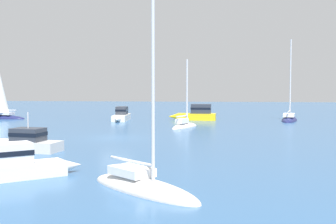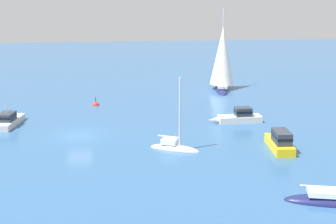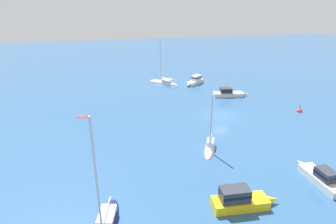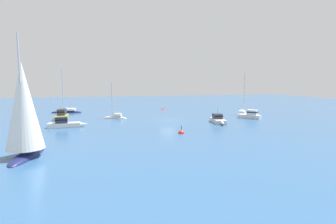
{
  "view_description": "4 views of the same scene",
  "coord_description": "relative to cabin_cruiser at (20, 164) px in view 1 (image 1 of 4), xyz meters",
  "views": [
    {
      "loc": [
        36.45,
        8.23,
        4.39
      ],
      "look_at": [
        -8.56,
        3.5,
        1.65
      ],
      "focal_mm": 48.16,
      "sensor_mm": 36.0,
      "label": 1
    },
    {
      "loc": [
        -4.82,
        46.71,
        15.27
      ],
      "look_at": [
        -9.59,
        -3.29,
        1.37
      ],
      "focal_mm": 50.13,
      "sensor_mm": 36.0,
      "label": 2
    },
    {
      "loc": [
        -37.63,
        16.06,
        17.07
      ],
      "look_at": [
        -2.02,
        8.56,
        2.08
      ],
      "focal_mm": 31.11,
      "sensor_mm": 36.0,
      "label": 3
    },
    {
      "loc": [
        -11.92,
        -48.87,
        7.44
      ],
      "look_at": [
        -0.03,
        -0.13,
        1.61
      ],
      "focal_mm": 29.33,
      "sensor_mm": 36.0,
      "label": 4
    }
  ],
  "objects": [
    {
      "name": "ground_plane",
      "position": [
        -16.33,
        0.88,
        -0.67
      ],
      "size": [
        160.0,
        160.0,
        0.0
      ],
      "primitive_type": "plane",
      "color": "#2D5684"
    },
    {
      "name": "cabin_cruiser",
      "position": [
        0.0,
        0.0,
        0.0
      ],
      "size": [
        4.09,
        4.64,
        1.7
      ],
      "rotation": [
        0.0,
        0.0,
        2.26
      ],
      "color": "silver",
      "rests_on": "ground"
    },
    {
      "name": "cabin_cruiser_1",
      "position": [
        -33.98,
        -2.35,
        -0.04
      ],
      "size": [
        6.08,
        1.82,
        1.69
      ],
      "rotation": [
        0.0,
        0.0,
        0.04
      ],
      "color": "silver",
      "rests_on": "ground"
    },
    {
      "name": "motor_cruiser",
      "position": [
        -8.34,
        -3.63,
        -0.08
      ],
      "size": [
        2.59,
        6.47,
        2.6
      ],
      "rotation": [
        0.0,
        0.0,
        4.55
      ],
      "color": "silver",
      "rests_on": "ground"
    },
    {
      "name": "yacht_2",
      "position": [
        1.87,
        6.12,
        -0.56
      ],
      "size": [
        5.65,
        5.96,
        9.42
      ],
      "rotation": [
        0.0,
        0.0,
        0.83
      ],
      "color": "silver",
      "rests_on": "ground"
    },
    {
      "name": "sailboat",
      "position": [
        -25.73,
        5.99,
        -0.46
      ],
      "size": [
        4.87,
        3.04,
        7.5
      ],
      "rotation": [
        0.0,
        0.0,
        2.71
      ],
      "color": "silver",
      "rests_on": "ground"
    },
    {
      "name": "yacht",
      "position": [
        -35.96,
        18.13,
        -0.53
      ],
      "size": [
        7.4,
        3.35,
        10.48
      ],
      "rotation": [
        0.0,
        0.0,
        2.91
      ],
      "color": "#191E4C",
      "rests_on": "ground"
    },
    {
      "name": "cabin_cruiser_2",
      "position": [
        -35.66,
        6.82,
        0.13
      ],
      "size": [
        1.95,
        5.95,
        1.99
      ],
      "rotation": [
        0.0,
        0.0,
        4.66
      ],
      "color": "yellow",
      "rests_on": "ground"
    }
  ]
}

